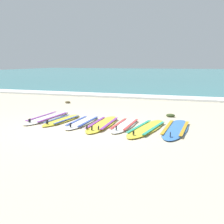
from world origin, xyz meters
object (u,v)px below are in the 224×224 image
Objects in this scene: surfboard_0 at (48,118)px; surfboard_2 at (83,122)px; surfboard_4 at (125,125)px; surfboard_1 at (62,120)px; surfboard_5 at (147,128)px; surfboard_3 at (103,124)px; surfboard_6 at (176,129)px.

surfboard_2 is (1.40, -0.27, 0.00)m from surfboard_0.
surfboard_2 is at bearing -179.05° from surfboard_4.
surfboard_1 is 2.79m from surfboard_5.
surfboard_5 is (2.78, -0.22, -0.00)m from surfboard_1.
surfboard_5 is (2.04, -0.17, -0.00)m from surfboard_2.
surfboard_0 is 0.70m from surfboard_1.
surfboard_3 is 2.14m from surfboard_6.
surfboard_0 is at bearing 174.93° from surfboard_4.
surfboard_5 is at bearing -7.20° from surfboard_0.
surfboard_5 is (1.36, -0.12, -0.00)m from surfboard_3.
surfboard_2 is at bearing -179.70° from surfboard_6.
surfboard_5 is 0.80m from surfboard_6.
surfboard_1 is 0.94× the size of surfboard_2.
surfboard_2 is at bearing 175.60° from surfboard_3.
surfboard_0 is at bearing 169.23° from surfboard_2.
surfboard_6 is at bearing 0.30° from surfboard_2.
surfboard_2 is at bearing -10.77° from surfboard_0.
surfboard_3 is at bearing -4.40° from surfboard_2.
surfboard_1 and surfboard_3 have the same top height.
surfboard_4 is (1.35, 0.02, 0.00)m from surfboard_2.
surfboard_4 is at bearing 179.70° from surfboard_6.
surfboard_1 is 0.96× the size of surfboard_4.
surfboard_2 is 0.68m from surfboard_3.
surfboard_4 is at bearing -0.74° from surfboard_1.
surfboard_4 is 1.47m from surfboard_6.
surfboard_0 is 1.43m from surfboard_2.
surfboard_3 is 1.15× the size of surfboard_4.
surfboard_3 is at bearing -178.20° from surfboard_6.
surfboard_0 and surfboard_6 have the same top height.
surfboard_1 is 0.80× the size of surfboard_5.
surfboard_5 is (3.44, -0.43, 0.00)m from surfboard_0.
surfboard_3 is 1.36m from surfboard_5.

